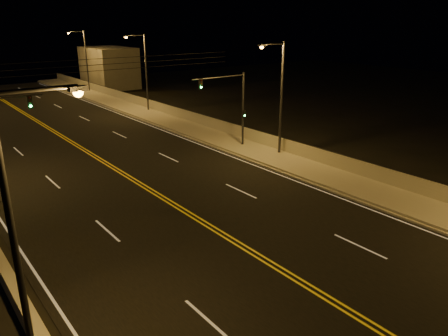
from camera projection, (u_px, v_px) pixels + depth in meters
road at (176, 206)px, 25.59m from camera, size 18.00×120.00×0.02m
sidewalk at (303, 168)px, 31.78m from camera, size 3.60×120.00×0.30m
curb at (285, 174)px, 30.73m from camera, size 0.14×120.00×0.15m
parapet_wall at (319, 155)px, 32.53m from camera, size 0.30×120.00×1.00m
distant_building_right at (109, 67)px, 69.13m from camera, size 6.00×10.00×6.20m
parapet_rail at (319, 148)px, 32.35m from camera, size 0.06×120.00×0.06m
lane_markings at (177, 206)px, 25.54m from camera, size 17.32×116.00×0.00m
streetlight_1 at (279, 92)px, 33.19m from camera, size 2.55×0.28×8.85m
streetlight_2 at (144, 68)px, 49.54m from camera, size 2.55×0.28×8.85m
streetlight_3 at (84, 57)px, 63.24m from camera, size 2.55×0.28×8.85m
streetlight_4 at (22, 224)px, 11.87m from camera, size 2.55×0.28×8.85m
traffic_signal_right at (234, 103)px, 35.40m from camera, size 5.11×0.31×6.32m
overhead_wires at (100, 65)px, 30.32m from camera, size 22.00×0.03×0.83m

